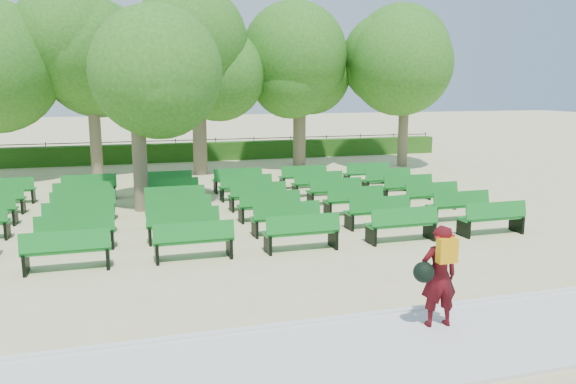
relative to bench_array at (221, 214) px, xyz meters
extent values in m
plane|color=#C5BB83|center=(0.97, -1.42, -0.09)|extent=(120.00, 120.00, 0.00)
cube|color=silver|center=(0.97, -8.82, -0.06)|extent=(30.00, 2.20, 0.06)
cube|color=silver|center=(0.97, -7.67, -0.04)|extent=(30.00, 0.12, 0.10)
cube|color=#265516|center=(0.97, 12.58, 0.36)|extent=(26.00, 0.70, 0.90)
cube|color=#137221|center=(0.00, 0.01, 0.34)|extent=(1.72, 0.57, 0.06)
cube|color=#137221|center=(0.00, -0.18, 0.57)|extent=(1.70, 0.23, 0.40)
cylinder|color=brown|center=(-2.09, 1.56, 1.37)|extent=(0.42, 0.42, 2.92)
ellipsoid|color=#306D1D|center=(-2.09, 1.56, 3.95)|extent=(4.07, 4.07, 3.66)
imported|color=#41090E|center=(1.91, -8.30, 0.76)|extent=(0.60, 0.42, 1.57)
cube|color=orange|center=(1.91, -8.48, 1.21)|extent=(0.29, 0.15, 0.37)
sphere|color=black|center=(1.62, -8.35, 0.86)|extent=(0.31, 0.31, 0.31)
camera|label=1|loc=(-2.54, -15.37, 3.55)|focal=35.00mm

